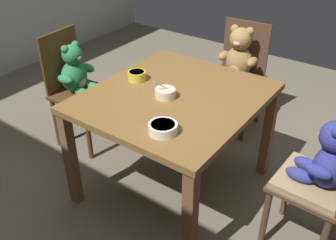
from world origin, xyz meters
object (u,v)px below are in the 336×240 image
Objects in this scene: teddy_chair_far_center at (76,78)px; teddy_chair_near_right at (238,62)px; porridge_bowl_cream_center at (165,93)px; teddy_chair_near_front at (324,170)px; porridge_bowl_yellow_far_center at (137,76)px; dining_table at (175,108)px; porridge_bowl_white_near_left at (163,128)px.

teddy_chair_near_right is (0.94, -0.86, 0.02)m from teddy_chair_far_center.
teddy_chair_far_center reaches higher than porridge_bowl_cream_center.
teddy_chair_near_front reaches higher than porridge_bowl_cream_center.
porridge_bowl_yellow_far_center is at bearing 2.53° from teddy_chair_near_front.
teddy_chair_near_right reaches higher than porridge_bowl_yellow_far_center.
teddy_chair_near_right is at bearing 3.19° from dining_table.
porridge_bowl_cream_center is (-1.03, -0.03, 0.17)m from teddy_chair_near_right.
teddy_chair_near_right is 1.05m from porridge_bowl_cream_center.
teddy_chair_near_right is 1.37m from porridge_bowl_white_near_left.
dining_table is 1.22× the size of teddy_chair_near_front.
porridge_bowl_white_near_left is at bearing -24.37° from teddy_chair_far_center.
teddy_chair_far_center is at bearing 84.12° from porridge_bowl_cream_center.
porridge_bowl_cream_center is at bearing 34.18° from porridge_bowl_white_near_left.
porridge_bowl_cream_center is at bearing -1.84° from teddy_chair_near_right.
teddy_chair_near_front is 0.95m from porridge_bowl_cream_center.
teddy_chair_near_front is 7.57× the size of porridge_bowl_yellow_far_center.
teddy_chair_far_center is at bearing 88.07° from dining_table.
porridge_bowl_yellow_far_center is (0.02, 0.31, 0.12)m from dining_table.
porridge_bowl_yellow_far_center is 0.93× the size of porridge_bowl_cream_center.
dining_table is 0.33m from porridge_bowl_yellow_far_center.
dining_table is 0.43m from porridge_bowl_white_near_left.
teddy_chair_far_center reaches higher than teddy_chair_near_right.
dining_table is 0.14m from porridge_bowl_cream_center.
teddy_chair_near_right is 5.74× the size of porridge_bowl_white_near_left.
porridge_bowl_yellow_far_center is at bearing -18.32° from teddy_chair_near_right.
dining_table is 1.24× the size of teddy_chair_near_right.
teddy_chair_far_center is (0.03, 0.92, -0.07)m from dining_table.
teddy_chair_far_center reaches higher than porridge_bowl_yellow_far_center.
porridge_bowl_cream_center is (-0.06, 0.03, 0.12)m from dining_table.
teddy_chair_far_center is 1.18m from porridge_bowl_white_near_left.
dining_table is at bearing 3.74° from teddy_chair_near_front.
dining_table is at bearing 26.28° from porridge_bowl_white_near_left.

